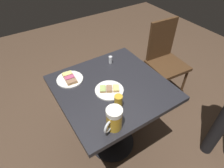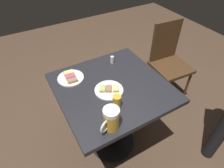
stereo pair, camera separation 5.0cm
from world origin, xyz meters
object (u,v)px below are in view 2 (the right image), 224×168
(salt_shaker, at_px, (112,60))
(cafe_chair, at_px, (168,59))
(beer_mug, at_px, (111,119))
(beer_glass_small, at_px, (117,102))
(plate_far, at_px, (71,77))
(plate_near, at_px, (109,90))

(salt_shaker, relative_size, cafe_chair, 0.07)
(beer_mug, height_order, beer_glass_small, beer_mug)
(plate_far, bearing_deg, beer_mug, 4.91)
(plate_near, bearing_deg, beer_glass_small, -10.68)
(beer_mug, bearing_deg, beer_glass_small, 136.77)
(plate_far, bearing_deg, beer_glass_small, 20.65)
(plate_near, relative_size, beer_glass_small, 2.18)
(cafe_chair, bearing_deg, beer_glass_small, 31.40)
(plate_near, distance_m, cafe_chair, 1.03)
(beer_glass_small, bearing_deg, plate_near, 169.32)
(beer_glass_small, xyz_separation_m, salt_shaker, (-0.45, 0.22, -0.02))
(beer_mug, bearing_deg, cafe_chair, 119.46)
(plate_far, distance_m, beer_mug, 0.56)
(salt_shaker, bearing_deg, plate_near, -33.87)
(plate_near, distance_m, beer_glass_small, 0.17)
(plate_near, relative_size, salt_shaker, 3.23)
(plate_near, xyz_separation_m, beer_glass_small, (0.16, -0.03, 0.04))
(beer_mug, relative_size, beer_glass_small, 1.60)
(beer_glass_small, bearing_deg, plate_far, -159.35)
(beer_mug, bearing_deg, plate_far, -175.09)
(plate_far, relative_size, salt_shaker, 3.15)
(salt_shaker, bearing_deg, beer_glass_small, -26.49)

